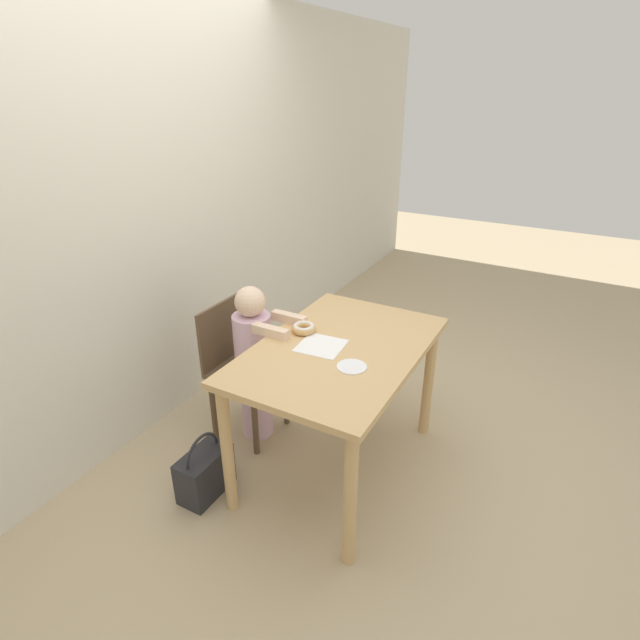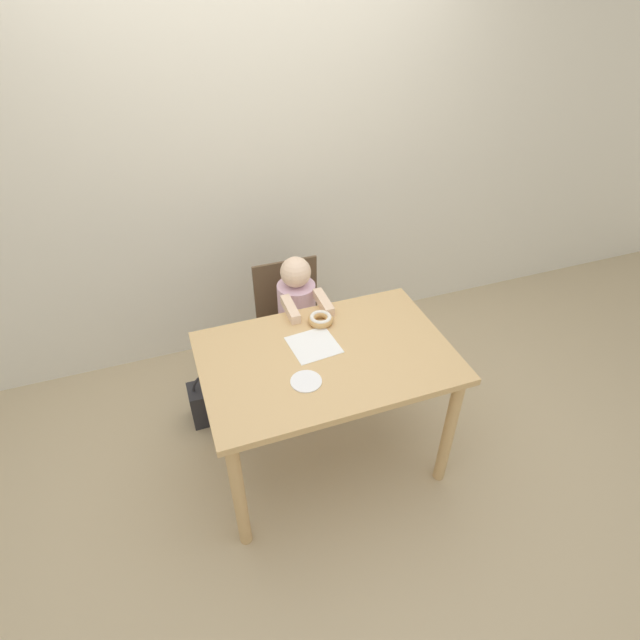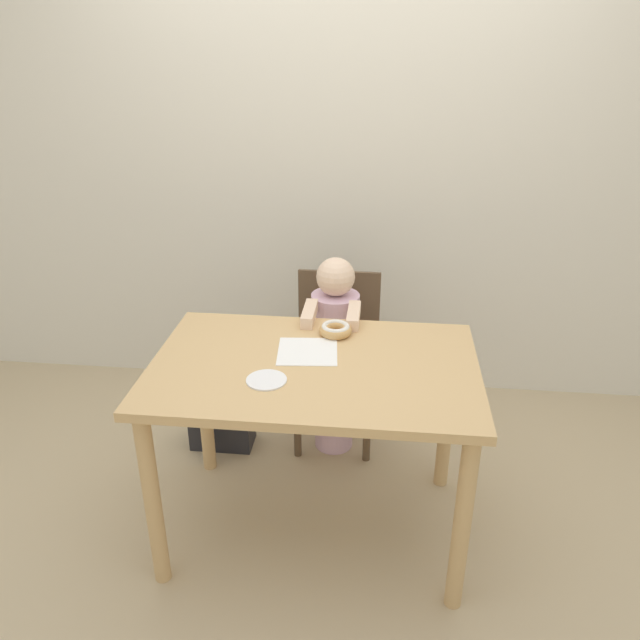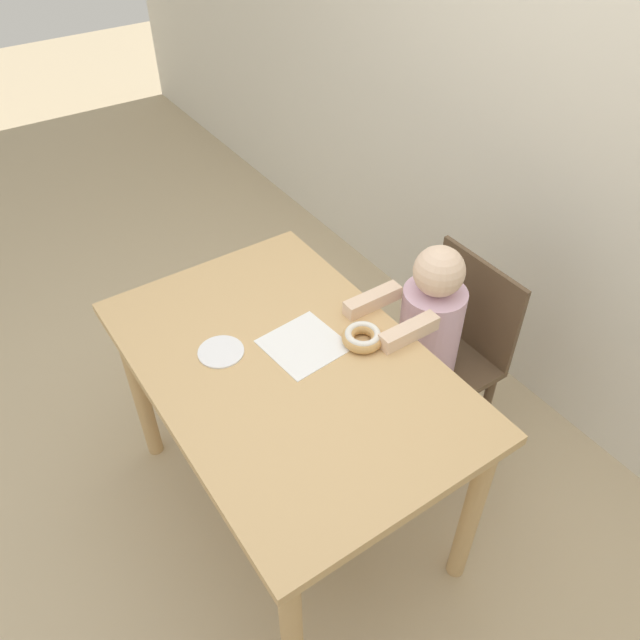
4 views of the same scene
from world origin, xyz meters
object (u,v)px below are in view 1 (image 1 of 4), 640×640
at_px(child_figure, 255,362).
at_px(donut, 304,328).
at_px(chair, 241,366).
at_px(handbag, 205,472).

relative_size(child_figure, donut, 7.48).
bearing_deg(chair, handbag, -164.21).
bearing_deg(chair, donut, -86.17).
relative_size(chair, child_figure, 0.85).
bearing_deg(child_figure, handbag, -175.04).
height_order(chair, handbag, chair).
height_order(donut, handbag, donut).
bearing_deg(handbag, donut, -25.39).
bearing_deg(child_figure, chair, 90.00).
xyz_separation_m(chair, donut, (0.03, -0.43, 0.35)).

